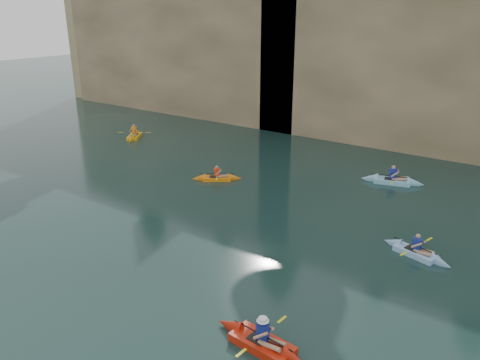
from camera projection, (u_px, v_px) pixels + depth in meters
The scene contains 11 objects.
ground at pixel (169, 288), 16.67m from camera, with size 160.00×160.00×0.00m, color black.
cliff at pixel (423, 53), 37.61m from camera, with size 70.00×16.00×12.00m, color tan.
cliff_slab_west at pixel (176, 56), 43.00m from camera, with size 26.00×2.40×10.56m, color tan.
cliff_slab_center at pixel (422, 67), 30.96m from camera, with size 24.00×2.40×11.40m, color tan.
sea_cave_west at pixel (189, 94), 42.55m from camera, with size 4.50×1.00×4.00m, color black.
sea_cave_center at pixel (331, 118), 35.12m from camera, with size 3.50×1.00×3.20m, color black.
main_kayaker at pixel (262, 343), 13.65m from camera, with size 3.53×2.35×1.29m.
kayaker_orange at pixel (217, 178), 27.07m from camera, with size 2.70×2.26×1.09m.
kayaker_ltblue_near at pixel (416, 252), 18.82m from camera, with size 3.06×2.26×1.17m.
kayaker_yellow at pixel (135, 136), 35.90m from camera, with size 2.42×3.08×1.31m.
kayaker_ltblue_mid at pixel (392, 181), 26.56m from camera, with size 3.55×2.51×1.32m.
Camera 1 is at (10.33, -10.24, 9.36)m, focal length 35.00 mm.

